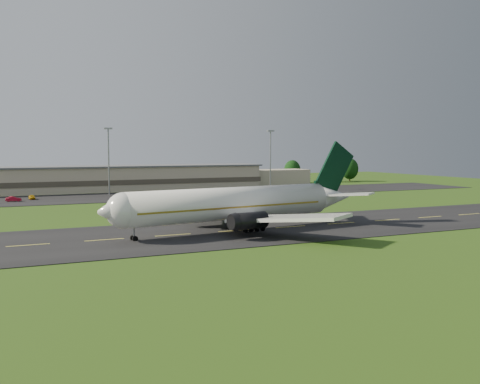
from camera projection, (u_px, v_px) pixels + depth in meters
name	position (u px, v px, depth m)	size (l,w,h in m)	color
ground	(173.00, 236.00, 87.02)	(360.00, 360.00, 0.00)	#234210
taxiway	(173.00, 235.00, 87.01)	(220.00, 30.00, 0.10)	black
apron	(97.00, 198.00, 152.30)	(260.00, 30.00, 0.10)	black
airliner	(235.00, 204.00, 91.37)	(51.13, 41.78, 15.57)	white
terminal	(104.00, 179.00, 176.55)	(145.00, 16.00, 8.40)	tan
light_mast_centre	(109.00, 153.00, 160.58)	(2.40, 1.20, 20.35)	gray
light_mast_east	(270.00, 152.00, 183.33)	(2.40, 1.20, 20.35)	gray
tree_line	(186.00, 174.00, 198.25)	(191.43, 8.85, 9.86)	black
service_vehicle_a	(32.00, 197.00, 147.24)	(1.50, 3.73, 1.27)	#CB970B
service_vehicle_b	(13.00, 199.00, 141.61)	(1.39, 3.99, 1.31)	#AB0B23
service_vehicle_c	(168.00, 193.00, 161.42)	(1.97, 4.28, 1.19)	silver
service_vehicle_d	(235.00, 191.00, 166.17)	(2.07, 5.09, 1.48)	#BF8E0B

